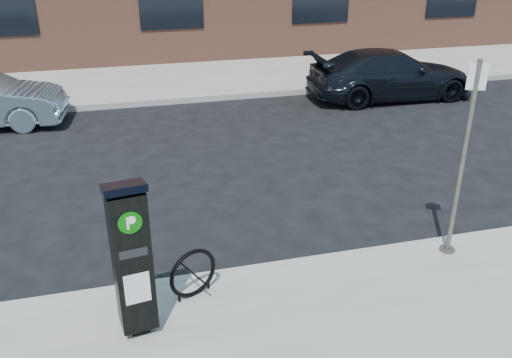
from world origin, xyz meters
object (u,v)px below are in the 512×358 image
object	(u,v)px
sign_pole	(462,163)
car_dark	(390,74)
bike_rack	(193,274)
parking_kiosk	(132,258)

from	to	relation	value
sign_pole	car_dark	world-z (taller)	sign_pole
bike_rack	car_dark	size ratio (longest dim) A/B	0.14
sign_pole	bike_rack	size ratio (longest dim) A/B	4.16
sign_pole	parking_kiosk	bearing A→B (deg)	-150.41
sign_pole	bike_rack	xyz separation A→B (m)	(-3.53, -0.10, -1.00)
parking_kiosk	car_dark	size ratio (longest dim) A/B	0.41
parking_kiosk	bike_rack	bearing A→B (deg)	25.90
sign_pole	car_dark	size ratio (longest dim) A/B	0.59
car_dark	bike_rack	bearing A→B (deg)	139.78
sign_pole	car_dark	distance (m)	7.98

